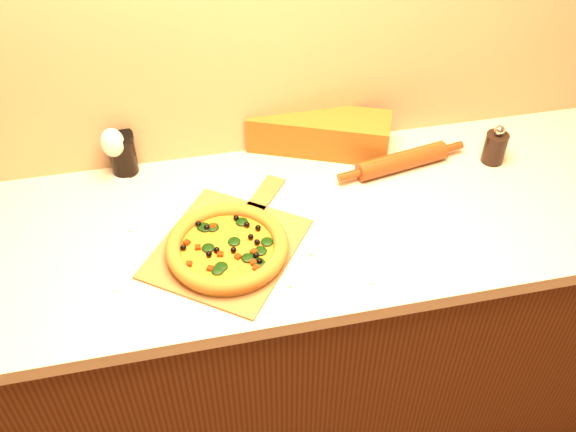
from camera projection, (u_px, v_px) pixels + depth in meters
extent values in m
plane|color=#9E8460|center=(254.00, 6.00, 1.63)|extent=(4.00, 0.00, 4.00)
cube|color=#43200E|center=(282.00, 329.00, 2.02)|extent=(2.80, 0.65, 0.86)
cube|color=beige|center=(281.00, 226.00, 1.71)|extent=(2.84, 0.68, 0.04)
cube|color=brown|center=(227.00, 248.00, 1.62)|extent=(0.47, 0.48, 0.01)
cube|color=brown|center=(266.00, 193.00, 1.78)|extent=(0.13, 0.15, 0.01)
cylinder|color=#B5792D|center=(228.00, 251.00, 1.60)|extent=(0.29, 0.29, 0.01)
cylinder|color=gold|center=(227.00, 248.00, 1.59)|extent=(0.24, 0.24, 0.01)
torus|color=brown|center=(227.00, 246.00, 1.58)|extent=(0.30, 0.30, 0.04)
ellipsoid|color=black|center=(243.00, 236.00, 1.61)|extent=(0.03, 0.03, 0.01)
sphere|color=black|center=(213.00, 252.00, 1.56)|extent=(0.02, 0.02, 0.02)
cube|color=#8F1D05|center=(237.00, 257.00, 1.55)|extent=(0.02, 0.02, 0.01)
cylinder|color=black|center=(495.00, 148.00, 1.86)|extent=(0.07, 0.07, 0.09)
sphere|color=silver|center=(500.00, 130.00, 1.81)|extent=(0.03, 0.03, 0.03)
cylinder|color=#5E2510|center=(402.00, 161.00, 1.84)|extent=(0.28, 0.11, 0.06)
cylinder|color=#5E2510|center=(452.00, 147.00, 1.89)|extent=(0.07, 0.03, 0.02)
cylinder|color=#5E2510|center=(349.00, 175.00, 1.79)|extent=(0.07, 0.03, 0.02)
cube|color=brown|center=(319.00, 132.00, 1.90)|extent=(0.43, 0.28, 0.11)
cylinder|color=silver|center=(120.00, 176.00, 1.83)|extent=(0.06, 0.06, 0.00)
cylinder|color=silver|center=(118.00, 165.00, 1.81)|extent=(0.01, 0.01, 0.07)
ellipsoid|color=silver|center=(112.00, 143.00, 1.75)|extent=(0.07, 0.07, 0.09)
cylinder|color=black|center=(123.00, 155.00, 1.81)|extent=(0.08, 0.08, 0.11)
cylinder|color=black|center=(119.00, 137.00, 1.77)|extent=(0.08, 0.08, 0.01)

